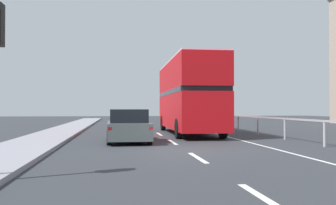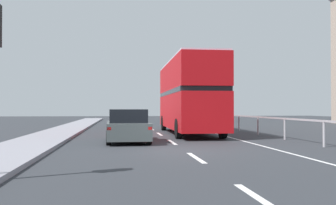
% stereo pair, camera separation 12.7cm
% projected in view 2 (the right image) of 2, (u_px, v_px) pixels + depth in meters
% --- Properties ---
extents(ground_plane, '(73.16, 120.00, 0.10)m').
position_uv_depth(ground_plane, '(184.00, 151.00, 13.63)').
color(ground_plane, '#2E3136').
extents(near_sidewalk_kerb, '(2.40, 80.00, 0.14)m').
position_uv_depth(near_sidewalk_kerb, '(16.00, 150.00, 12.88)').
color(near_sidewalk_kerb, gray).
rests_on(near_sidewalk_kerb, ground).
extents(lane_paint_markings, '(3.50, 46.00, 0.01)m').
position_uv_depth(lane_paint_markings, '(193.00, 133.00, 22.58)').
color(lane_paint_markings, silver).
rests_on(lane_paint_markings, ground).
extents(bridge_side_railing, '(0.10, 42.00, 1.05)m').
position_uv_depth(bridge_side_railing, '(248.00, 119.00, 23.28)').
color(bridge_side_railing, '#B1ADB2').
rests_on(bridge_side_railing, ground).
extents(double_decker_bus_red, '(2.64, 10.15, 4.30)m').
position_uv_depth(double_decker_bus_red, '(189.00, 95.00, 22.22)').
color(double_decker_bus_red, red).
rests_on(double_decker_bus_red, ground).
extents(hatchback_car_near, '(1.93, 4.33, 1.47)m').
position_uv_depth(hatchback_car_near, '(128.00, 126.00, 16.86)').
color(hatchback_car_near, '#4B5353').
rests_on(hatchback_car_near, ground).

